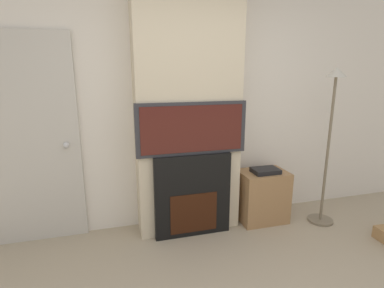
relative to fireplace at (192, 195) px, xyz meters
name	(u,v)px	position (x,y,z in m)	size (l,w,h in m)	color
wall_back	(183,104)	(0.00, 0.37, 0.91)	(6.00, 0.06, 2.70)	silver
chimney_breast	(188,106)	(0.00, 0.17, 0.91)	(1.08, 0.34, 2.70)	beige
fireplace	(192,195)	(0.00, 0.00, 0.00)	(0.80, 0.15, 0.88)	black
television	(192,129)	(0.00, 0.00, 0.71)	(1.12, 0.07, 0.53)	#2D2D33
floor_lamp	(330,128)	(1.51, -0.15, 0.66)	(0.28, 0.28, 1.74)	#726651
media_stand	(262,195)	(0.86, 0.07, -0.13)	(0.53, 0.38, 0.64)	#997047
entry_door	(33,142)	(-1.51, 0.32, 0.59)	(0.87, 0.09, 2.06)	#BCB7AD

